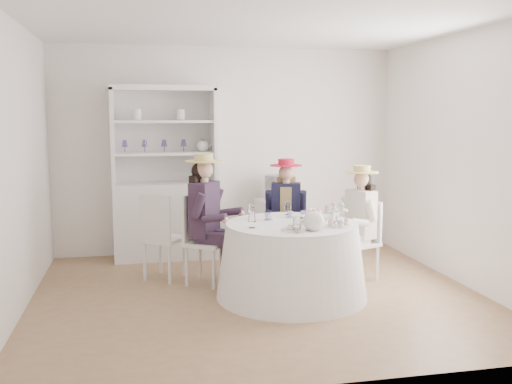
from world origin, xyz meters
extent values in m
plane|color=olive|center=(0.00, 0.00, 0.00)|extent=(4.50, 4.50, 0.00)
plane|color=white|center=(0.00, 0.00, 2.70)|extent=(4.50, 4.50, 0.00)
plane|color=white|center=(0.00, 2.00, 1.35)|extent=(4.50, 0.00, 4.50)
plane|color=white|center=(0.00, -2.00, 1.35)|extent=(4.50, 0.00, 4.50)
plane|color=white|center=(-2.25, 0.00, 1.35)|extent=(0.00, 4.50, 4.50)
plane|color=white|center=(2.25, 0.00, 1.35)|extent=(0.00, 4.50, 4.50)
cone|color=white|center=(0.32, -0.10, 0.37)|extent=(1.51, 1.51, 0.74)
cylinder|color=white|center=(0.32, -0.10, 0.75)|extent=(1.31, 1.31, 0.02)
cube|color=silver|center=(-0.83, 1.75, 0.48)|extent=(1.34, 0.62, 0.97)
cube|color=silver|center=(-0.83, 1.97, 1.56)|extent=(1.29, 0.18, 1.18)
cube|color=silver|center=(-0.83, 1.75, 2.15)|extent=(1.34, 0.62, 0.06)
cube|color=silver|center=(-1.46, 1.75, 1.56)|extent=(0.10, 0.49, 1.18)
cube|color=silver|center=(-0.21, 1.75, 1.56)|extent=(0.10, 0.49, 1.18)
cube|color=silver|center=(-0.83, 1.75, 1.34)|extent=(1.24, 0.56, 0.03)
cube|color=silver|center=(-0.83, 1.75, 1.74)|extent=(1.24, 0.56, 0.03)
sphere|color=white|center=(-0.35, 1.75, 1.43)|extent=(0.15, 0.15, 0.15)
cube|color=silver|center=(0.61, 1.67, 0.36)|extent=(0.53, 0.53, 0.72)
cylinder|color=black|center=(0.61, 1.67, 0.88)|extent=(0.38, 0.38, 0.33)
cube|color=silver|center=(-0.46, 0.50, 0.45)|extent=(0.56, 0.56, 0.04)
cylinder|color=silver|center=(-0.42, 0.28, 0.22)|extent=(0.04, 0.04, 0.44)
cylinder|color=silver|center=(-0.24, 0.54, 0.22)|extent=(0.04, 0.04, 0.44)
cylinder|color=silver|center=(-0.68, 0.45, 0.22)|extent=(0.04, 0.04, 0.44)
cylinder|color=silver|center=(-0.51, 0.72, 0.22)|extent=(0.04, 0.04, 0.44)
cube|color=silver|center=(-0.61, 0.60, 0.72)|extent=(0.24, 0.34, 0.50)
cube|color=black|center=(-0.48, 0.51, 0.82)|extent=(0.37, 0.41, 0.58)
cube|color=black|center=(-0.41, 0.36, 0.53)|extent=(0.36, 0.30, 0.12)
cylinder|color=black|center=(-0.29, 0.28, 0.23)|extent=(0.10, 0.10, 0.46)
cylinder|color=black|center=(-0.56, 0.31, 0.90)|extent=(0.20, 0.17, 0.28)
cube|color=black|center=(-0.31, 0.51, 0.53)|extent=(0.36, 0.30, 0.12)
cylinder|color=black|center=(-0.19, 0.43, 0.23)|extent=(0.10, 0.10, 0.46)
cylinder|color=black|center=(-0.33, 0.66, 0.90)|extent=(0.20, 0.17, 0.28)
cylinder|color=#D8A889|center=(-0.48, 0.51, 1.14)|extent=(0.09, 0.09, 0.08)
sphere|color=#D8A889|center=(-0.48, 0.51, 1.25)|extent=(0.19, 0.19, 0.19)
sphere|color=black|center=(-0.52, 0.54, 1.23)|extent=(0.19, 0.19, 0.19)
cube|color=black|center=(-0.55, 0.55, 1.00)|extent=(0.20, 0.25, 0.38)
cylinder|color=#D0BC65|center=(-0.48, 0.51, 1.34)|extent=(0.40, 0.40, 0.01)
cylinder|color=#D0BC65|center=(-0.48, 0.51, 1.38)|extent=(0.20, 0.20, 0.08)
cube|color=silver|center=(0.52, 0.87, 0.42)|extent=(0.46, 0.46, 0.04)
cylinder|color=silver|center=(0.33, 0.76, 0.21)|extent=(0.03, 0.03, 0.41)
cylinder|color=silver|center=(0.62, 0.68, 0.21)|extent=(0.03, 0.03, 0.41)
cylinder|color=silver|center=(0.41, 1.05, 0.21)|extent=(0.03, 0.03, 0.41)
cylinder|color=silver|center=(0.70, 0.97, 0.21)|extent=(0.03, 0.03, 0.41)
cube|color=silver|center=(0.56, 1.03, 0.67)|extent=(0.35, 0.12, 0.47)
cube|color=black|center=(0.52, 0.88, 0.77)|extent=(0.37, 0.27, 0.54)
cube|color=tan|center=(0.52, 0.88, 0.77)|extent=(0.18, 0.23, 0.47)
cube|color=black|center=(0.41, 0.78, 0.50)|extent=(0.20, 0.34, 0.11)
cylinder|color=black|center=(0.37, 0.65, 0.21)|extent=(0.09, 0.09, 0.43)
cylinder|color=black|center=(0.32, 0.90, 0.83)|extent=(0.12, 0.18, 0.26)
cube|color=black|center=(0.57, 0.74, 0.50)|extent=(0.20, 0.34, 0.11)
cylinder|color=black|center=(0.53, 0.61, 0.21)|extent=(0.09, 0.09, 0.43)
cylinder|color=black|center=(0.70, 0.80, 0.83)|extent=(0.12, 0.18, 0.26)
cylinder|color=#D8A889|center=(0.52, 0.88, 1.06)|extent=(0.08, 0.08, 0.07)
sphere|color=#D8A889|center=(0.52, 0.88, 1.16)|extent=(0.18, 0.18, 0.18)
sphere|color=tan|center=(0.53, 0.92, 1.14)|extent=(0.18, 0.18, 0.18)
cube|color=tan|center=(0.54, 0.96, 0.93)|extent=(0.24, 0.13, 0.36)
cylinder|color=#B91B35|center=(0.52, 0.88, 1.24)|extent=(0.37, 0.37, 0.01)
cylinder|color=#B91B35|center=(0.52, 0.88, 1.28)|extent=(0.19, 0.19, 0.07)
cube|color=silver|center=(1.21, 0.32, 0.41)|extent=(0.47, 0.47, 0.04)
cylinder|color=silver|center=(1.03, 0.40, 0.20)|extent=(0.03, 0.03, 0.40)
cylinder|color=silver|center=(1.13, 0.13, 0.20)|extent=(0.03, 0.03, 0.40)
cylinder|color=silver|center=(1.30, 0.51, 0.20)|extent=(0.03, 0.03, 0.40)
cylinder|color=silver|center=(1.40, 0.24, 0.20)|extent=(0.03, 0.03, 0.40)
cube|color=silver|center=(1.37, 0.38, 0.65)|extent=(0.15, 0.33, 0.45)
cube|color=beige|center=(1.23, 0.33, 0.74)|extent=(0.29, 0.37, 0.53)
cube|color=beige|center=(1.08, 0.36, 0.48)|extent=(0.33, 0.22, 0.11)
cylinder|color=beige|center=(0.96, 0.31, 0.21)|extent=(0.09, 0.09, 0.42)
cylinder|color=beige|center=(1.13, 0.49, 0.81)|extent=(0.18, 0.13, 0.25)
cube|color=beige|center=(1.14, 0.21, 0.48)|extent=(0.33, 0.22, 0.11)
cylinder|color=beige|center=(1.02, 0.16, 0.21)|extent=(0.09, 0.09, 0.42)
cylinder|color=beige|center=(1.26, 0.14, 0.81)|extent=(0.18, 0.13, 0.25)
cylinder|color=#D8A889|center=(1.23, 0.33, 1.02)|extent=(0.08, 0.08, 0.07)
sphere|color=#D8A889|center=(1.23, 0.33, 1.12)|extent=(0.17, 0.17, 0.17)
sphere|color=black|center=(1.27, 0.34, 1.11)|extent=(0.17, 0.17, 0.17)
cube|color=black|center=(1.30, 0.35, 0.90)|extent=(0.15, 0.23, 0.34)
cylinder|color=#D0BC65|center=(1.23, 0.33, 1.21)|extent=(0.36, 0.36, 0.01)
cylinder|color=#D0BC65|center=(1.23, 0.33, 1.24)|extent=(0.18, 0.18, 0.07)
cube|color=silver|center=(-0.90, 0.80, 0.45)|extent=(0.56, 0.56, 0.04)
cylinder|color=silver|center=(-0.67, 0.84, 0.22)|extent=(0.04, 0.04, 0.44)
cylinder|color=silver|center=(-0.94, 1.03, 0.22)|extent=(0.04, 0.04, 0.44)
cylinder|color=silver|center=(-0.86, 0.58, 0.22)|extent=(0.04, 0.04, 0.44)
cylinder|color=silver|center=(-1.12, 0.76, 0.22)|extent=(0.04, 0.04, 0.44)
cube|color=silver|center=(-1.00, 0.66, 0.72)|extent=(0.33, 0.24, 0.50)
imported|color=white|center=(0.13, 0.09, 0.79)|extent=(0.11, 0.11, 0.07)
imported|color=white|center=(0.38, 0.19, 0.79)|extent=(0.08, 0.08, 0.06)
imported|color=white|center=(0.52, 0.09, 0.79)|extent=(0.12, 0.12, 0.07)
imported|color=white|center=(0.53, -0.11, 0.78)|extent=(0.26, 0.26, 0.06)
sphere|color=pink|center=(0.58, -0.18, 0.85)|extent=(0.07, 0.07, 0.07)
sphere|color=white|center=(0.57, -0.14, 0.85)|extent=(0.07, 0.07, 0.07)
sphere|color=pink|center=(0.54, -0.12, 0.85)|extent=(0.07, 0.07, 0.07)
sphere|color=white|center=(0.50, -0.12, 0.85)|extent=(0.07, 0.07, 0.07)
sphere|color=pink|center=(0.47, -0.14, 0.85)|extent=(0.07, 0.07, 0.07)
sphere|color=white|center=(0.46, -0.18, 0.85)|extent=(0.07, 0.07, 0.07)
sphere|color=pink|center=(0.47, -0.21, 0.85)|extent=(0.07, 0.07, 0.07)
sphere|color=white|center=(0.50, -0.24, 0.85)|extent=(0.07, 0.07, 0.07)
sphere|color=pink|center=(0.54, -0.24, 0.85)|extent=(0.07, 0.07, 0.07)
sphere|color=white|center=(0.57, -0.21, 0.85)|extent=(0.07, 0.07, 0.07)
sphere|color=white|center=(0.43, -0.49, 0.84)|extent=(0.20, 0.20, 0.20)
cylinder|color=white|center=(0.55, -0.49, 0.86)|extent=(0.12, 0.03, 0.10)
cylinder|color=white|center=(0.43, -0.49, 0.95)|extent=(0.04, 0.04, 0.02)
cylinder|color=white|center=(0.24, -0.46, 0.76)|extent=(0.24, 0.24, 0.01)
cube|color=beige|center=(0.20, -0.48, 0.78)|extent=(0.06, 0.04, 0.03)
cube|color=beige|center=(0.24, -0.46, 0.80)|extent=(0.06, 0.05, 0.03)
cube|color=beige|center=(0.29, -0.44, 0.78)|extent=(0.07, 0.06, 0.03)
cube|color=beige|center=(0.22, -0.42, 0.80)|extent=(0.07, 0.07, 0.03)
cube|color=beige|center=(0.27, -0.50, 0.78)|extent=(0.06, 0.07, 0.03)
cylinder|color=white|center=(0.72, -0.35, 0.76)|extent=(0.24, 0.24, 0.01)
cylinder|color=white|center=(0.72, -0.35, 0.84)|extent=(0.02, 0.02, 0.16)
cylinder|color=white|center=(0.72, -0.35, 0.92)|extent=(0.18, 0.18, 0.01)
camera|label=1|loc=(-1.17, -5.49, 1.83)|focal=40.00mm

